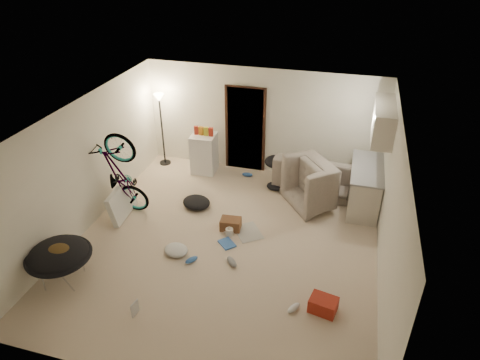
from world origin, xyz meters
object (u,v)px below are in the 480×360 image
(mini_fridge, at_px, (204,153))
(drink_case_a, at_px, (231,224))
(tv_box, at_px, (122,202))
(sofa, at_px, (318,177))
(juicer, at_px, (229,232))
(saucer_chair, at_px, (60,260))
(kitchen_counter, at_px, (365,188))
(bicycle, at_px, (123,192))
(armchair, at_px, (324,186))
(drink_case_b, at_px, (323,305))
(floor_lamp, at_px, (161,114))

(mini_fridge, height_order, drink_case_a, mini_fridge)
(tv_box, bearing_deg, sofa, 25.68)
(juicer, bearing_deg, drink_case_a, 99.59)
(mini_fridge, bearing_deg, saucer_chair, -105.66)
(sofa, xyz_separation_m, mini_fridge, (-2.73, 0.10, 0.19))
(kitchen_counter, relative_size, bicycle, 0.78)
(armchair, distance_m, drink_case_a, 2.23)
(kitchen_counter, distance_m, drink_case_b, 3.23)
(drink_case_a, xyz_separation_m, drink_case_b, (1.96, -1.63, 0.01))
(armchair, bearing_deg, mini_fridge, 41.37)
(sofa, bearing_deg, kitchen_counter, 159.54)
(bicycle, bearing_deg, sofa, -60.25)
(drink_case_a, bearing_deg, mini_fridge, 116.17)
(sofa, relative_size, juicer, 8.89)
(drink_case_b, bearing_deg, kitchen_counter, 92.50)
(armchair, bearing_deg, floor_lamp, 43.10)
(floor_lamp, xyz_separation_m, drink_case_a, (2.37, -2.19, -1.19))
(bicycle, height_order, tv_box, bicycle)
(tv_box, bearing_deg, armchair, 18.51)
(mini_fridge, relative_size, tv_box, 1.02)
(floor_lamp, distance_m, sofa, 3.96)
(drink_case_a, bearing_deg, kitchen_counter, 26.83)
(saucer_chair, bearing_deg, tv_box, 90.00)
(floor_lamp, height_order, drink_case_a, floor_lamp)
(floor_lamp, relative_size, juicer, 8.32)
(kitchen_counter, relative_size, mini_fridge, 1.58)
(mini_fridge, xyz_separation_m, saucer_chair, (-0.99, -4.21, -0.03))
(kitchen_counter, relative_size, drink_case_b, 3.65)
(sofa, bearing_deg, saucer_chair, 51.46)
(tv_box, xyz_separation_m, drink_case_a, (2.27, 0.13, -0.19))
(floor_lamp, relative_size, armchair, 1.56)
(sofa, bearing_deg, bicycle, 32.11)
(juicer, bearing_deg, saucer_chair, -140.35)
(drink_case_a, bearing_deg, floor_lamp, 132.02)
(armchair, distance_m, drink_case_b, 3.15)
(juicer, bearing_deg, mini_fridge, 119.67)
(sofa, height_order, drink_case_a, sofa)
(sofa, distance_m, mini_fridge, 2.74)
(kitchen_counter, bearing_deg, sofa, 155.88)
(drink_case_a, distance_m, juicer, 0.21)
(tv_box, relative_size, drink_case_a, 2.37)
(armchair, xyz_separation_m, saucer_chair, (-3.91, -3.61, 0.07))
(saucer_chair, height_order, drink_case_b, saucer_chair)
(kitchen_counter, height_order, sofa, kitchen_counter)
(bicycle, relative_size, drink_case_b, 4.66)
(juicer, bearing_deg, sofa, 57.12)
(kitchen_counter, height_order, juicer, kitchen_counter)
(kitchen_counter, distance_m, armchair, 0.83)
(sofa, height_order, juicer, sofa)
(armchair, height_order, mini_fridge, mini_fridge)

